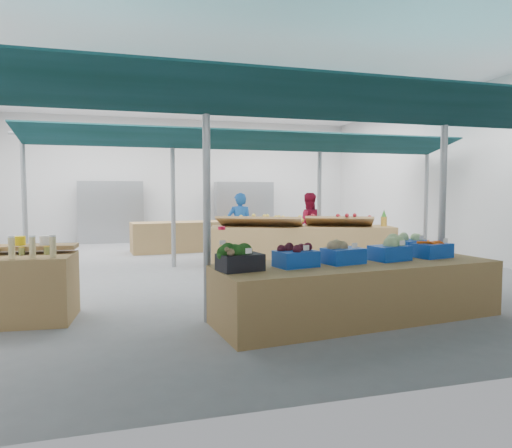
# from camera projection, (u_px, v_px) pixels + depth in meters

# --- Properties ---
(floor) EXTENTS (13.00, 13.00, 0.00)m
(floor) POSITION_uv_depth(u_px,v_px,m) (222.00, 268.00, 9.98)
(floor) COLOR slate
(floor) RESTS_ON ground
(hall) EXTENTS (13.00, 13.00, 13.00)m
(hall) POSITION_uv_depth(u_px,v_px,m) (210.00, 152.00, 11.18)
(hall) COLOR silver
(hall) RESTS_ON ground
(pole_grid) EXTENTS (10.00, 4.60, 3.00)m
(pole_grid) POSITION_uv_depth(u_px,v_px,m) (281.00, 184.00, 8.38)
(pole_grid) COLOR gray
(pole_grid) RESTS_ON floor
(awnings) EXTENTS (9.50, 7.08, 0.30)m
(awnings) POSITION_uv_depth(u_px,v_px,m) (281.00, 131.00, 8.31)
(awnings) COLOR #0A2C2D
(awnings) RESTS_ON pole_grid
(back_shelving_left) EXTENTS (2.00, 0.50, 2.00)m
(back_shelving_left) POSITION_uv_depth(u_px,v_px,m) (111.00, 212.00, 15.00)
(back_shelving_left) COLOR #B23F33
(back_shelving_left) RESTS_ON floor
(back_shelving_right) EXTENTS (2.00, 0.50, 2.00)m
(back_shelving_right) POSITION_uv_depth(u_px,v_px,m) (244.00, 211.00, 16.21)
(back_shelving_right) COLOR #B23F33
(back_shelving_right) RESTS_ON floor
(veg_counter) EXTENTS (3.92, 1.69, 0.74)m
(veg_counter) POSITION_uv_depth(u_px,v_px,m) (356.00, 290.00, 6.03)
(veg_counter) COLOR olive
(veg_counter) RESTS_ON floor
(fruit_counter) EXTENTS (4.24, 1.86, 0.88)m
(fruit_counter) POSITION_uv_depth(u_px,v_px,m) (302.00, 246.00, 10.46)
(fruit_counter) COLOR olive
(fruit_counter) RESTS_ON floor
(far_counter) EXTENTS (4.70, 1.34, 0.83)m
(far_counter) POSITION_uv_depth(u_px,v_px,m) (214.00, 236.00, 13.14)
(far_counter) COLOR olive
(far_counter) RESTS_ON floor
(vendor_left) EXTENTS (0.67, 0.52, 1.65)m
(vendor_left) POSITION_uv_depth(u_px,v_px,m) (240.00, 226.00, 11.16)
(vendor_left) COLOR #1A55AD
(vendor_left) RESTS_ON floor
(vendor_right) EXTENTS (0.92, 0.79, 1.65)m
(vendor_right) POSITION_uv_depth(u_px,v_px,m) (308.00, 225.00, 11.65)
(vendor_right) COLOR maroon
(vendor_right) RESTS_ON floor
(crate_broccoli) EXTENTS (0.57, 0.46, 0.35)m
(crate_broccoli) POSITION_uv_depth(u_px,v_px,m) (240.00, 257.00, 5.37)
(crate_broccoli) COLOR black
(crate_broccoli) RESTS_ON veg_counter
(crate_beets) EXTENTS (0.57, 0.46, 0.29)m
(crate_beets) POSITION_uv_depth(u_px,v_px,m) (296.00, 256.00, 5.65)
(crate_beets) COLOR #0F42AC
(crate_beets) RESTS_ON veg_counter
(crate_celeriac) EXTENTS (0.57, 0.46, 0.31)m
(crate_celeriac) POSITION_uv_depth(u_px,v_px,m) (343.00, 252.00, 5.91)
(crate_celeriac) COLOR #0F42AC
(crate_celeriac) RESTS_ON veg_counter
(crate_cabbage) EXTENTS (0.57, 0.46, 0.35)m
(crate_cabbage) POSITION_uv_depth(u_px,v_px,m) (390.00, 249.00, 6.19)
(crate_cabbage) COLOR #0F42AC
(crate_cabbage) RESTS_ON veg_counter
(crate_carrots) EXTENTS (0.57, 0.46, 0.29)m
(crate_carrots) POSITION_uv_depth(u_px,v_px,m) (432.00, 250.00, 6.47)
(crate_carrots) COLOR #0F42AC
(crate_carrots) RESTS_ON veg_counter
(sparrow) EXTENTS (0.12, 0.09, 0.11)m
(sparrow) POSITION_uv_depth(u_px,v_px,m) (230.00, 252.00, 5.18)
(sparrow) COLOR brown
(sparrow) RESTS_ON crate_broccoli
(pole_ribbon) EXTENTS (0.12, 0.12, 0.28)m
(pole_ribbon) POSITION_uv_depth(u_px,v_px,m) (222.00, 230.00, 7.15)
(pole_ribbon) COLOR red
(pole_ribbon) RESTS_ON pole_grid
(apple_heap_yellow) EXTENTS (2.02, 1.45, 0.27)m
(apple_heap_yellow) POSITION_uv_depth(u_px,v_px,m) (260.00, 220.00, 10.26)
(apple_heap_yellow) COLOR #997247
(apple_heap_yellow) RESTS_ON fruit_counter
(apple_heap_red) EXTENTS (1.66, 1.27, 0.27)m
(apple_heap_red) POSITION_uv_depth(u_px,v_px,m) (339.00, 219.00, 10.36)
(apple_heap_red) COLOR #997247
(apple_heap_red) RESTS_ON fruit_counter
(pineapple) EXTENTS (0.14, 0.14, 0.39)m
(pineapple) POSITION_uv_depth(u_px,v_px,m) (384.00, 218.00, 10.41)
(pineapple) COLOR #8C6019
(pineapple) RESTS_ON fruit_counter
(crate_extra) EXTENTS (0.58, 0.48, 0.32)m
(crate_extra) POSITION_uv_depth(u_px,v_px,m) (409.00, 244.00, 6.91)
(crate_extra) COLOR #0F42AC
(crate_extra) RESTS_ON veg_counter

